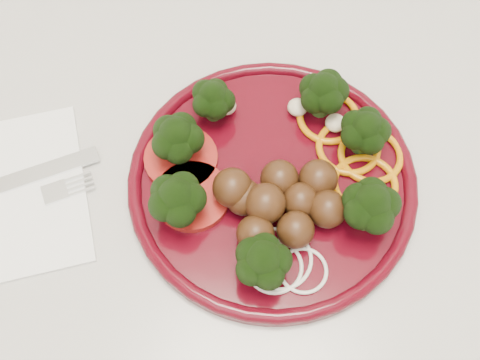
# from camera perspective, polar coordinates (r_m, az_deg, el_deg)

# --- Properties ---
(counter) EXTENTS (2.40, 0.60, 0.90)m
(counter) POSITION_cam_1_polar(r_m,az_deg,el_deg) (1.02, 3.23, -12.00)
(counter) COLOR white
(counter) RESTS_ON ground
(plate) EXTENTS (0.28, 0.28, 0.06)m
(plate) POSITION_cam_1_polar(r_m,az_deg,el_deg) (0.57, 3.17, 0.27)
(plate) COLOR #3F040D
(plate) RESTS_ON counter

